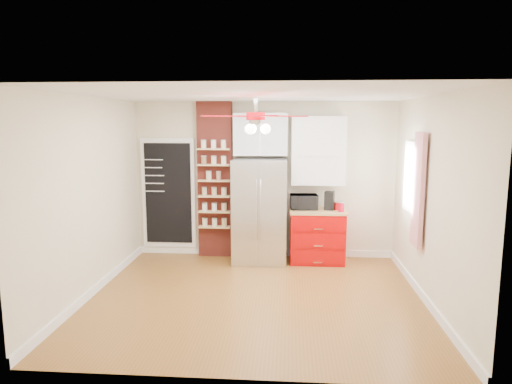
# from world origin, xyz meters

# --- Properties ---
(floor) EXTENTS (4.50, 4.50, 0.00)m
(floor) POSITION_xyz_m (0.00, 0.00, 0.00)
(floor) COLOR brown
(floor) RESTS_ON ground
(ceiling) EXTENTS (4.50, 4.50, 0.00)m
(ceiling) POSITION_xyz_m (0.00, 0.00, 2.70)
(ceiling) COLOR white
(ceiling) RESTS_ON wall_back
(wall_back) EXTENTS (4.50, 0.02, 2.70)m
(wall_back) POSITION_xyz_m (0.00, 2.00, 1.35)
(wall_back) COLOR beige
(wall_back) RESTS_ON floor
(wall_front) EXTENTS (4.50, 0.02, 2.70)m
(wall_front) POSITION_xyz_m (0.00, -2.00, 1.35)
(wall_front) COLOR beige
(wall_front) RESTS_ON floor
(wall_left) EXTENTS (0.02, 4.00, 2.70)m
(wall_left) POSITION_xyz_m (-2.25, 0.00, 1.35)
(wall_left) COLOR beige
(wall_left) RESTS_ON floor
(wall_right) EXTENTS (0.02, 4.00, 2.70)m
(wall_right) POSITION_xyz_m (2.25, 0.00, 1.35)
(wall_right) COLOR beige
(wall_right) RESTS_ON floor
(chalkboard) EXTENTS (0.95, 0.05, 1.95)m
(chalkboard) POSITION_xyz_m (-1.70, 1.96, 1.10)
(chalkboard) COLOR white
(chalkboard) RESTS_ON wall_back
(brick_pillar) EXTENTS (0.60, 0.16, 2.70)m
(brick_pillar) POSITION_xyz_m (-0.85, 1.92, 1.35)
(brick_pillar) COLOR maroon
(brick_pillar) RESTS_ON floor
(fridge) EXTENTS (0.90, 0.70, 1.75)m
(fridge) POSITION_xyz_m (-0.05, 1.63, 0.88)
(fridge) COLOR #B6B6BB
(fridge) RESTS_ON floor
(upper_glass_cabinet) EXTENTS (0.90, 0.35, 0.70)m
(upper_glass_cabinet) POSITION_xyz_m (-0.05, 1.82, 2.15)
(upper_glass_cabinet) COLOR white
(upper_glass_cabinet) RESTS_ON wall_back
(red_cabinet) EXTENTS (0.94, 0.64, 0.90)m
(red_cabinet) POSITION_xyz_m (0.92, 1.68, 0.45)
(red_cabinet) COLOR #AC0304
(red_cabinet) RESTS_ON floor
(upper_shelf_unit) EXTENTS (0.90, 0.30, 1.15)m
(upper_shelf_unit) POSITION_xyz_m (0.92, 1.85, 1.88)
(upper_shelf_unit) COLOR white
(upper_shelf_unit) RESTS_ON wall_back
(window) EXTENTS (0.04, 0.75, 1.05)m
(window) POSITION_xyz_m (2.23, 0.90, 1.55)
(window) COLOR white
(window) RESTS_ON wall_right
(curtain) EXTENTS (0.06, 0.40, 1.55)m
(curtain) POSITION_xyz_m (2.18, 0.35, 1.45)
(curtain) COLOR red
(curtain) RESTS_ON wall_right
(ceiling_fan) EXTENTS (1.40, 1.40, 0.44)m
(ceiling_fan) POSITION_xyz_m (0.00, 0.00, 2.42)
(ceiling_fan) COLOR silver
(ceiling_fan) RESTS_ON ceiling
(toaster_oven) EXTENTS (0.47, 0.34, 0.25)m
(toaster_oven) POSITION_xyz_m (0.68, 1.70, 1.02)
(toaster_oven) COLOR black
(toaster_oven) RESTS_ON red_cabinet
(coffee_maker) EXTENTS (0.19, 0.21, 0.31)m
(coffee_maker) POSITION_xyz_m (1.11, 1.69, 1.05)
(coffee_maker) COLOR black
(coffee_maker) RESTS_ON red_cabinet
(canister_left) EXTENTS (0.10, 0.10, 0.15)m
(canister_left) POSITION_xyz_m (1.29, 1.52, 0.98)
(canister_left) COLOR #B20921
(canister_left) RESTS_ON red_cabinet
(canister_right) EXTENTS (0.11, 0.11, 0.13)m
(canister_right) POSITION_xyz_m (1.25, 1.68, 0.96)
(canister_right) COLOR #BA0A0B
(canister_right) RESTS_ON red_cabinet
(pantry_jar_oats) EXTENTS (0.11, 0.11, 0.14)m
(pantry_jar_oats) POSITION_xyz_m (-0.94, 1.76, 1.44)
(pantry_jar_oats) COLOR #C5B397
(pantry_jar_oats) RESTS_ON brick_pillar
(pantry_jar_beans) EXTENTS (0.09, 0.09, 0.13)m
(pantry_jar_beans) POSITION_xyz_m (-0.77, 1.78, 1.44)
(pantry_jar_beans) COLOR #9B674E
(pantry_jar_beans) RESTS_ON brick_pillar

